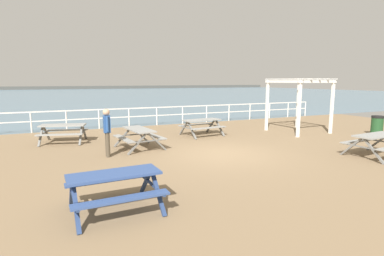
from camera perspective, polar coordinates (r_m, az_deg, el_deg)
The scene contains 12 objects.
ground_plane at distance 11.05m, azimuth 5.75°, elevation -5.30°, with size 30.00×24.00×0.20m, color #846B4C.
sea_band at distance 62.31m, azimuth -19.34°, elevation 5.99°, with size 142.00×90.00×0.01m, color slate.
distant_shoreline at distance 105.19m, azimuth -21.43°, elevation 6.85°, with size 142.00×6.00×1.80m, color #4C4C47.
seaward_railing at distance 17.95m, azimuth -6.65°, elevation 2.87°, with size 23.07×0.07×1.08m.
picnic_table_near_left at distance 14.48m, azimuth 1.86°, elevation 0.88°, with size 1.96×1.72×0.80m.
picnic_table_near_right at distance 13.90m, azimuth -23.08°, elevation -0.17°, with size 2.12×1.91×0.80m.
picnic_table_mid_centre at distance 6.37m, azimuth -14.36°, elevation -9.83°, with size 1.86×1.61×0.80m.
picnic_table_far_left at distance 12.20m, azimuth 31.35°, elevation -1.93°, with size 1.92×1.67×0.80m.
picnic_table_far_right at distance 11.85m, azimuth -9.92°, elevation -1.04°, with size 1.74×1.98×0.80m.
visitor at distance 10.77m, azimuth -15.69°, elevation -0.27°, with size 0.24×0.53×1.66m.
lattice_pergola at distance 16.31m, azimuth 19.49°, elevation 6.25°, with size 2.54×2.66×2.70m.
litter_bin at distance 16.97m, azimuth 31.42°, elevation 0.40°, with size 0.55×0.55×0.95m.
Camera 1 is at (-5.38, -9.27, 2.60)m, focal length 28.39 mm.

